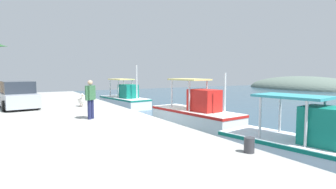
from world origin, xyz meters
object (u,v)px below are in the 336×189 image
pelican (81,100)px  fishing_boat_second (196,114)px  fisherman_standing (90,97)px  fishing_boat_nearest (125,100)px  parked_car (18,96)px  fishing_boat_third (310,146)px  mooring_bollard_nearest (249,145)px

pelican → fishing_boat_second: bearing=41.7°
fishing_boat_second → fisherman_standing: fishing_boat_second is taller
fishing_boat_nearest → parked_car: (2.84, -7.72, 0.87)m
pelican → parked_car: bearing=-109.6°
fishing_boat_second → fishing_boat_nearest: bearing=-177.4°
fishing_boat_third → fishing_boat_nearest: bearing=179.7°
parked_car → mooring_bollard_nearest: size_ratio=10.62×
fishing_boat_second → parked_car: 10.49m
pelican → mooring_bollard_nearest: bearing=8.0°
fishing_boat_third → mooring_bollard_nearest: fishing_boat_third is taller
fishing_boat_nearest → fisherman_standing: fishing_boat_nearest is taller
pelican → fishing_boat_nearest: bearing=132.9°
pelican → parked_car: size_ratio=0.22×
fishing_boat_second → parked_car: size_ratio=1.34×
fisherman_standing → parked_car: 6.57m
fishing_boat_third → fisherman_standing: 8.85m
mooring_bollard_nearest → parked_car: bearing=-159.1°
fishing_boat_nearest → fisherman_standing: (8.80, -4.96, 1.13)m
fishing_boat_second → pelican: bearing=-138.3°
parked_car → fishing_boat_second: bearing=51.1°
fisherman_standing → mooring_bollard_nearest: bearing=17.6°
fishing_boat_second → pelican: size_ratio=6.03×
fisherman_standing → parked_car: size_ratio=0.41×
fishing_boat_second → mooring_bollard_nearest: (6.66, -3.09, 0.31)m
pelican → fisherman_standing: bearing=-7.4°
fisherman_standing → parked_car: bearing=-155.2°
fisherman_standing → mooring_bollard_nearest: size_ratio=4.32×
fishing_boat_third → parked_car: (-13.25, -7.64, 0.90)m
mooring_bollard_nearest → pelican: bearing=-172.0°
pelican → fisherman_standing: 4.83m
fishing_boat_second → mooring_bollard_nearest: fishing_boat_second is taller
fishing_boat_second → parked_car: bearing=-128.9°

